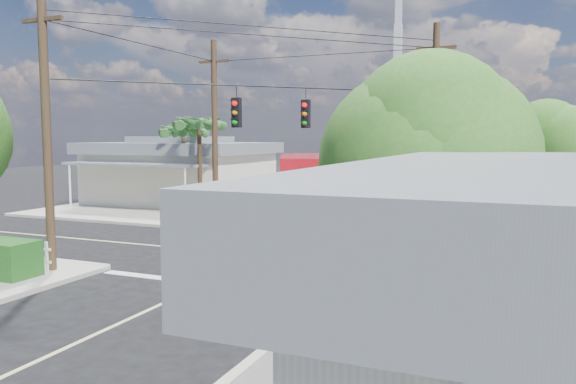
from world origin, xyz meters
The scene contains 14 objects.
ground centered at (0.00, 0.00, 0.00)m, with size 120.00×120.00×0.00m, color black.
sidewalk_ne centered at (10.88, 10.88, 0.07)m, with size 14.12×14.12×0.14m.
sidewalk_nw centered at (-10.88, 10.88, 0.07)m, with size 14.12×14.12×0.14m.
road_markings centered at (0.00, -1.47, 0.01)m, with size 32.00×32.00×0.01m.
building_nw centered at (-12.00, 12.46, 2.22)m, with size 10.80×10.20×4.30m.
radio_tower centered at (0.50, 20.00, 5.64)m, with size 0.80×0.80×17.00m.
tree_ne_front centered at (7.21, 6.76, 4.77)m, with size 4.21×4.14×6.66m.
tree_ne_back centered at (9.81, 8.96, 4.19)m, with size 3.77×3.66×5.82m.
tree_se centered at (7.01, -7.24, 4.04)m, with size 3.67×3.54×5.62m.
palm_nw_front centered at (-7.50, 7.50, 5.04)m, with size 3.01×3.08×5.59m.
palm_nw_back centered at (-9.50, 9.00, 4.67)m, with size 3.01×3.08×5.19m.
utility_poles centered at (-1.58, 1.60, 4.67)m, with size 12.00×10.68×9.00m.
vending_boxes centered at (6.50, 6.20, 0.69)m, with size 1.90×0.50×1.10m.
delivery_truck centered at (1.12, 2.08, 1.88)m, with size 5.61×8.83×3.70m.
Camera 1 is at (8.67, -18.57, 4.38)m, focal length 35.00 mm.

